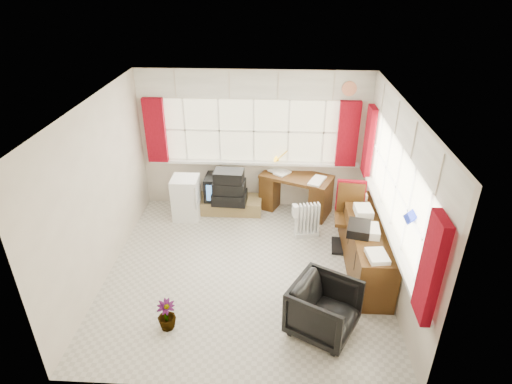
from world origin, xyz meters
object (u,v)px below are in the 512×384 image
Objects in this scene: radiator at (307,223)px; task_chair at (349,213)px; desk at (296,191)px; desk_lamp at (285,156)px; mini_fridge at (186,198)px; office_chair at (324,309)px; tv_bench at (223,204)px; crt_tv at (219,188)px; credenza at (365,245)px.

task_chair is at bearing -17.34° from radiator.
desk is at bearing 127.86° from task_chair.
mini_fridge is at bearing -161.71° from desk_lamp.
office_chair is 3.24m from tv_bench.
task_chair is 2.14× the size of crt_tv.
radiator is at bearing 162.66° from task_chair.
radiator is at bearing -70.46° from desk_lamp.
desk is at bearing 121.01° from credenza.
radiator is (-0.63, 0.20, -0.34)m from task_chair.
credenza is at bearing 0.33° from office_chair.
crt_tv is (-0.06, -0.00, 0.35)m from tv_bench.
desk_lamp is 3.22m from office_chair.
office_chair is at bearing -60.78° from tv_bench.
task_chair is 0.63m from credenza.
desk is at bearing 3.43° from crt_tv.
task_chair is 1.97m from office_chair.
desk_lamp reaches higher than crt_tv.
office_chair is (0.26, -2.90, -0.05)m from desk.
mini_fridge is at bearing 156.48° from credenza.
desk_lamp reaches higher than desk.
radiator is 2.15m from mini_fridge.
desk_lamp is 0.36× the size of task_chair.
desk_lamp is at bearing 109.54° from radiator.
tv_bench is at bearing -164.71° from desk_lamp.
crt_tv reaches higher than radiator.
radiator is (0.37, -1.05, -0.73)m from desk_lamp.
tv_bench is (-1.32, -0.08, -0.27)m from desk.
crt_tv is (-2.33, 1.52, 0.08)m from credenza.
office_chair is 2.08m from radiator.
radiator is 0.43× the size of tv_bench.
mini_fridge is (-2.09, 0.48, 0.14)m from radiator.
desk_lamp reaches higher than office_chair.
credenza is 1.43× the size of tv_bench.
tv_bench is (-1.11, -0.30, -0.85)m from desk_lamp.
tv_bench is (-1.48, 0.74, -0.12)m from radiator.
credenza is at bearing -33.70° from tv_bench.
desk_lamp is (-0.21, 0.22, 0.59)m from desk.
tv_bench is at bearing 153.32° from radiator.
task_chair is 1.45× the size of office_chair.
mini_fridge is (-2.89, 1.26, -0.01)m from credenza.
desk is at bearing 10.14° from mini_fridge.
desk is 2.68× the size of crt_tv.
mini_fridge is (-2.19, 2.56, 0.04)m from office_chair.
task_chair is at bearing -24.03° from tv_bench.
task_chair is 2.36m from crt_tv.
tv_bench is at bearing 23.51° from mini_fridge.
tv_bench is 0.71m from mini_fridge.
office_chair is at bearing -49.49° from mini_fridge.
mini_fridge reaches higher than tv_bench.
task_chair is at bearing -23.43° from crt_tv.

